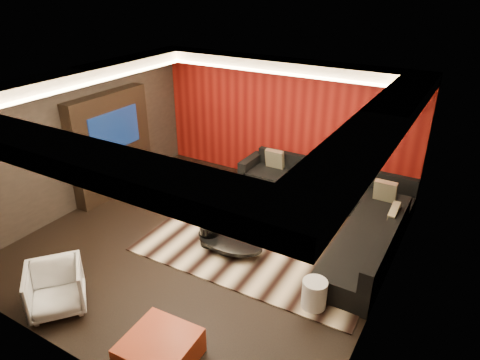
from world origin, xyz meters
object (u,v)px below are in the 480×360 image
Objects in this scene: armchair at (56,288)px; sectional_sofa at (337,208)px; drum_stool at (209,234)px; white_side_table at (314,294)px; coffee_table at (230,244)px; orange_ottoman at (160,350)px.

armchair is 5.10m from sectional_sofa.
drum_stool is 0.51× the size of armchair.
white_side_table is 2.54m from sectional_sofa.
coffee_table is 2.82m from armchair.
armchair is at bearing -119.30° from coffee_table.
drum_stool is at bearing -173.90° from coffee_table.
armchair is (-3.15, -1.88, 0.12)m from white_side_table.
coffee_table is 1.87m from white_side_table.
armchair is (-1.38, -2.45, 0.22)m from coffee_table.
orange_ottoman is (-1.27, -1.88, -0.04)m from white_side_table.
orange_ottoman is 1.08× the size of armchair.
sectional_sofa is at bearing 56.61° from coffee_table.
white_side_table is 0.54× the size of orange_ottoman.
drum_stool is at bearing 166.20° from white_side_table.
armchair is (-1.88, 0.00, 0.16)m from orange_ottoman.
drum_stool is (-0.40, -0.04, 0.09)m from coffee_table.
armchair is at bearing 180.00° from orange_ottoman.
white_side_table is 3.67m from armchair.
white_side_table reaches higher than orange_ottoman.
white_side_table is at bearing -13.80° from drum_stool.
orange_ottoman is 4.43m from sectional_sofa.
sectional_sofa is (-0.52, 2.49, 0.04)m from white_side_table.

